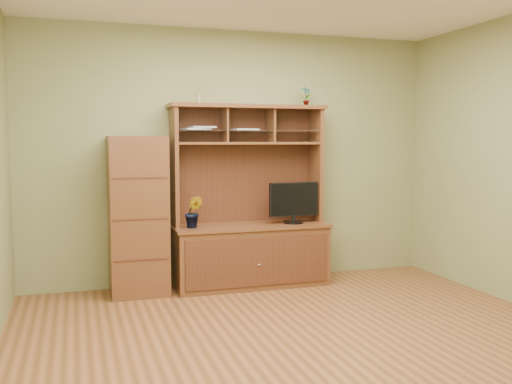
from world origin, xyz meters
name	(u,v)px	position (x,y,z in m)	size (l,w,h in m)	color
room	(306,164)	(0.00, 0.00, 1.35)	(4.54, 4.04, 2.74)	brown
media_hutch	(250,236)	(0.09, 1.73, 0.52)	(1.66, 0.61, 1.90)	#4A2515
monitor	(294,202)	(0.55, 1.65, 0.88)	(0.55, 0.21, 0.44)	black
orchid_plant	(194,212)	(-0.53, 1.65, 0.81)	(0.18, 0.14, 0.33)	#265F20
top_plant	(306,96)	(0.75, 1.80, 2.01)	(0.11, 0.08, 0.21)	#315C20
reed_diffuser	(199,92)	(-0.43, 1.80, 2.02)	(0.06, 0.06, 0.30)	silver
magazines	(214,129)	(-0.28, 1.80, 1.65)	(0.82, 0.26, 0.04)	#A8A8AC
side_cabinet	(138,216)	(-1.07, 1.73, 0.78)	(0.56, 0.51, 1.57)	#4A2515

